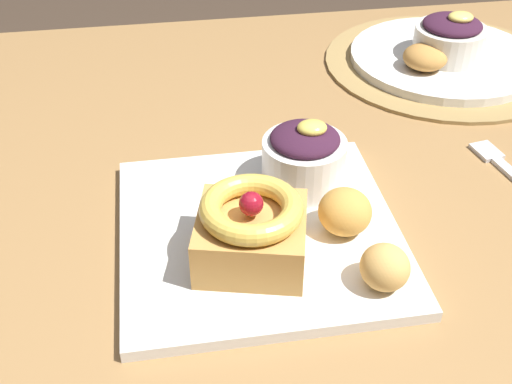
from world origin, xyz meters
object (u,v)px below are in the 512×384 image
object	(u,v)px
front_plate	(259,232)
fritter_middle	(345,212)
cake_slice	(251,229)
back_ramekin	(450,37)
fritter_front	(385,267)
back_pastry	(425,57)
back_plate	(444,58)
fork	(505,168)
berry_ramekin	(304,156)

from	to	relation	value
front_plate	fritter_middle	size ratio (longest dim) A/B	5.15
cake_slice	back_ramekin	bearing A→B (deg)	47.10
front_plate	back_ramekin	distance (m)	0.45
fritter_middle	front_plate	bearing A→B (deg)	168.54
cake_slice	fritter_front	bearing A→B (deg)	-25.82
front_plate	back_pastry	size ratio (longest dim) A/B	4.49
back_ramekin	fritter_middle	bearing A→B (deg)	-125.73
back_plate	fork	bearing A→B (deg)	-97.10
fritter_middle	back_pastry	distance (m)	0.36
back_plate	fork	distance (m)	0.26
cake_slice	fritter_middle	bearing A→B (deg)	14.74
back_ramekin	back_pastry	world-z (taller)	back_ramekin
cake_slice	fritter_front	size ratio (longest dim) A/B	2.55
fritter_middle	back_ramekin	xyz separation A→B (m)	(0.24, 0.33, 0.01)
berry_ramekin	back_plate	xyz separation A→B (m)	(0.26, 0.26, -0.03)
front_plate	berry_ramekin	world-z (taller)	berry_ramekin
fork	back_ramekin	bearing A→B (deg)	-16.96
fritter_front	fork	world-z (taller)	fritter_front
front_plate	fritter_middle	bearing A→B (deg)	-11.46
fritter_front	back_pastry	distance (m)	0.42
berry_ramekin	fork	size ratio (longest dim) A/B	0.68
fritter_front	fritter_middle	bearing A→B (deg)	100.69
fritter_middle	back_plate	bearing A→B (deg)	54.88
berry_ramekin	fritter_front	xyz separation A→B (m)	(0.04, -0.16, -0.01)
back_plate	cake_slice	bearing A→B (deg)	-132.28
cake_slice	back_ramekin	size ratio (longest dim) A/B	1.17
fritter_front	back_plate	bearing A→B (deg)	61.59
fritter_middle	back_pastry	size ratio (longest dim) A/B	0.87
cake_slice	berry_ramekin	xyz separation A→B (m)	(0.07, 0.11, -0.00)
cake_slice	fritter_middle	xyz separation A→B (m)	(0.09, 0.02, -0.01)
cake_slice	berry_ramekin	bearing A→B (deg)	56.38
back_plate	fork	xyz separation A→B (m)	(-0.03, -0.26, -0.01)
back_ramekin	fritter_front	bearing A→B (deg)	-118.83
berry_ramekin	fritter_middle	xyz separation A→B (m)	(0.02, -0.08, -0.01)
cake_slice	fritter_front	distance (m)	0.12
fritter_front	back_ramekin	distance (m)	0.47
back_plate	back_ramekin	bearing A→B (deg)	-96.21
fritter_front	front_plate	bearing A→B (deg)	135.27
cake_slice	back_pastry	world-z (taller)	cake_slice
front_plate	back_ramekin	world-z (taller)	back_ramekin
cake_slice	back_plate	world-z (taller)	cake_slice
fritter_middle	back_pastry	bearing A→B (deg)	57.43
front_plate	fork	distance (m)	0.30
berry_ramekin	fritter_front	distance (m)	0.16
front_plate	fritter_front	bearing A→B (deg)	-44.73
front_plate	cake_slice	distance (m)	0.06
fork	cake_slice	bearing A→B (deg)	100.11
fritter_middle	back_plate	xyz separation A→B (m)	(0.24, 0.34, -0.02)
berry_ramekin	back_pastry	distance (m)	0.31
cake_slice	front_plate	bearing A→B (deg)	70.82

